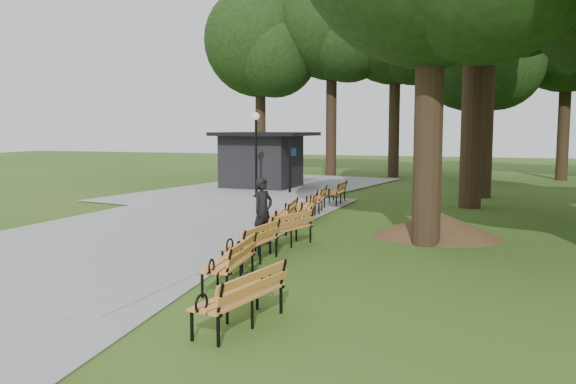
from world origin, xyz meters
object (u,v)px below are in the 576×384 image
(bench_1, at_px, (229,262))
(bench_2, at_px, (251,243))
(bench_6, at_px, (316,199))
(bench_7, at_px, (335,193))
(bench_5, at_px, (306,206))
(lamp_post, at_px, (256,138))
(bench_0, at_px, (239,297))
(bench_3, at_px, (284,229))
(bench_4, at_px, (283,215))
(kiosk, at_px, (261,160))
(person, at_px, (263,211))
(dirt_mound, at_px, (437,224))

(bench_1, relative_size, bench_2, 1.00)
(bench_6, bearing_deg, bench_7, 167.85)
(bench_5, bearing_deg, lamp_post, -155.75)
(lamp_post, xyz_separation_m, bench_0, (5.71, -15.00, -2.06))
(bench_0, height_order, bench_7, same)
(bench_3, bearing_deg, bench_5, -152.49)
(bench_4, distance_m, bench_7, 6.12)
(kiosk, height_order, bench_2, kiosk)
(bench_2, xyz_separation_m, bench_5, (-0.63, 6.10, 0.00))
(bench_1, distance_m, bench_3, 3.73)
(bench_1, distance_m, bench_6, 9.90)
(person, bearing_deg, bench_3, -83.70)
(bench_0, bearing_deg, bench_3, -156.36)
(dirt_mound, height_order, bench_2, bench_2)
(bench_5, distance_m, bench_7, 4.12)
(dirt_mound, bearing_deg, bench_7, 126.41)
(dirt_mound, xyz_separation_m, bench_5, (-4.12, 1.61, 0.09))
(bench_4, bearing_deg, bench_2, 0.21)
(person, bearing_deg, bench_7, 25.56)
(kiosk, bearing_deg, dirt_mound, -45.76)
(person, bearing_deg, dirt_mound, -35.30)
(lamp_post, relative_size, bench_2, 1.85)
(lamp_post, bearing_deg, bench_2, -68.86)
(person, distance_m, kiosk, 14.10)
(kiosk, bearing_deg, bench_5, -57.34)
(bench_0, bearing_deg, bench_2, -149.16)
(kiosk, relative_size, bench_6, 2.26)
(bench_4, xyz_separation_m, bench_5, (0.07, 1.99, 0.00))
(bench_1, height_order, bench_7, same)
(bench_1, height_order, bench_6, same)
(bench_1, bearing_deg, bench_5, 179.74)
(bench_7, bearing_deg, bench_4, -2.20)
(lamp_post, relative_size, bench_5, 1.85)
(kiosk, distance_m, bench_5, 10.47)
(dirt_mound, relative_size, bench_5, 1.49)
(person, xyz_separation_m, bench_0, (1.90, -5.90, -0.39))
(bench_7, bearing_deg, bench_6, -5.98)
(lamp_post, height_order, bench_4, lamp_post)
(kiosk, bearing_deg, bench_3, -62.86)
(dirt_mound, relative_size, bench_7, 1.49)
(kiosk, height_order, bench_1, kiosk)
(bench_5, bearing_deg, bench_0, -0.30)
(bench_2, height_order, bench_6, same)
(bench_1, xyz_separation_m, bench_4, (-1.01, 5.92, 0.00))
(person, relative_size, kiosk, 0.39)
(lamp_post, bearing_deg, bench_6, -42.60)
(bench_2, bearing_deg, bench_6, -168.96)
(bench_3, xyz_separation_m, bench_6, (-0.95, 6.11, 0.00))
(bench_3, distance_m, bench_5, 4.25)
(bench_3, xyz_separation_m, bench_5, (-0.71, 4.19, 0.00))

